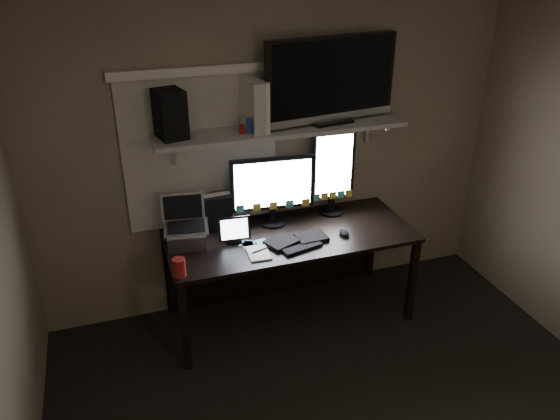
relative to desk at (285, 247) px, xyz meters
name	(u,v)px	position (x,y,z in m)	size (l,w,h in m)	color
back_wall	(274,150)	(0.00, 0.25, 0.70)	(3.60, 3.60, 0.00)	#6C5D4D
window_blinds	(201,153)	(-0.55, 0.24, 0.75)	(1.10, 0.02, 1.10)	beige
desk	(285,247)	(0.00, 0.00, 0.00)	(1.80, 0.75, 0.73)	black
wall_shelf	(282,129)	(0.00, 0.08, 0.91)	(1.80, 0.35, 0.03)	#A3A39F
monitor_landscape	(273,190)	(-0.07, 0.08, 0.45)	(0.62, 0.07, 0.55)	black
monitor_portrait	(333,172)	(0.42, 0.11, 0.52)	(0.34, 0.06, 0.68)	black
keyboard	(297,240)	(0.01, -0.24, 0.19)	(0.45, 0.18, 0.03)	black
mouse	(344,233)	(0.37, -0.26, 0.20)	(0.07, 0.10, 0.04)	black
notepad	(258,253)	(-0.30, -0.32, 0.18)	(0.14, 0.20, 0.01)	white
tablet	(234,230)	(-0.42, -0.10, 0.28)	(0.23, 0.09, 0.20)	black
file_sorter	(216,212)	(-0.49, 0.12, 0.32)	(0.23, 0.10, 0.29)	black
laptop	(186,223)	(-0.74, -0.04, 0.35)	(0.30, 0.25, 0.34)	#BBBABF
cup	(179,267)	(-0.85, -0.41, 0.24)	(0.08, 0.08, 0.12)	maroon
sticky_notes	(264,247)	(-0.24, -0.25, 0.18)	(0.34, 0.25, 0.00)	gold
tv	(331,80)	(0.37, 0.08, 1.23)	(1.01, 0.18, 0.60)	black
game_console	(254,105)	(-0.19, 0.10, 1.10)	(0.09, 0.29, 0.35)	beige
speaker	(170,114)	(-0.76, 0.11, 1.09)	(0.17, 0.21, 0.32)	black
bottles	(249,123)	(-0.25, 0.03, 1.00)	(0.22, 0.05, 0.14)	#A50F0C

